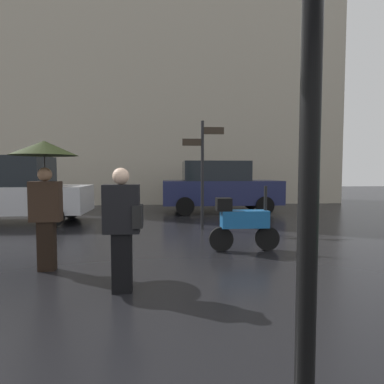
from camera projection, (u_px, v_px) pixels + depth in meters
ground_plane at (181, 384)px, 2.29m from camera, size 60.00×60.00×0.00m
pedestrian_with_umbrella at (45, 168)px, 4.83m from camera, size 0.97×0.97×1.96m
pedestrian_with_bag at (123, 222)px, 3.98m from camera, size 0.48×0.24×1.55m
parked_scooter at (242, 222)px, 6.11m from camera, size 1.35×0.32×1.23m
parked_car_left at (219, 186)px, 12.04m from camera, size 4.30×2.00×1.89m
parked_car_right at (13, 190)px, 9.48m from camera, size 4.15×1.95×1.96m
street_signpost at (203, 164)px, 8.39m from camera, size 1.08×0.08×2.81m
building_block at (167, 63)px, 15.79m from camera, size 16.59×2.91×13.59m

